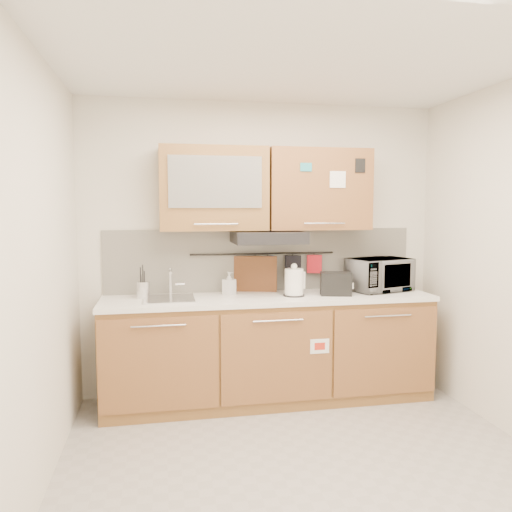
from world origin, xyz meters
name	(u,v)px	position (x,y,z in m)	size (l,w,h in m)	color
floor	(309,471)	(0.00, 0.00, 0.00)	(3.20, 3.20, 0.00)	#9E9993
ceiling	(314,50)	(0.00, 0.00, 2.60)	(3.20, 3.20, 0.00)	white
wall_back	(262,249)	(0.00, 1.50, 1.30)	(3.20, 3.20, 0.00)	silver
wall_left	(34,276)	(-1.60, 0.00, 1.30)	(3.00, 3.00, 0.00)	silver
base_cabinet	(269,355)	(0.00, 1.19, 0.41)	(2.80, 0.64, 0.88)	olive
countertop	(269,298)	(0.00, 1.19, 0.90)	(2.82, 0.62, 0.04)	white
backsplash	(263,260)	(0.00, 1.49, 1.20)	(2.80, 0.02, 0.56)	silver
upper_cabinets	(266,189)	(0.00, 1.32, 1.83)	(1.82, 0.37, 0.70)	olive
range_hood	(268,237)	(0.00, 1.25, 1.42)	(0.60, 0.46, 0.10)	black
sink	(169,299)	(-0.85, 1.21, 0.92)	(0.42, 0.40, 0.26)	silver
utensil_rail	(263,254)	(0.00, 1.45, 1.26)	(0.02, 0.02, 1.30)	black
utensil_crock	(143,290)	(-1.06, 1.29, 0.99)	(0.14, 0.14, 0.28)	silver
kettle	(294,283)	(0.21, 1.16, 1.03)	(0.21, 0.21, 0.28)	white
toaster	(336,283)	(0.57, 1.13, 1.02)	(0.29, 0.22, 0.20)	black
microwave	(379,275)	(1.04, 1.27, 1.07)	(0.53, 0.36, 0.29)	#999999
soap_bottle	(229,283)	(-0.33, 1.33, 1.02)	(0.09, 0.09, 0.20)	#999999
cutting_board	(255,282)	(-0.08, 1.44, 1.00)	(0.38, 0.03, 0.47)	brown
oven_mitt	(268,266)	(0.04, 1.44, 1.15)	(0.11, 0.03, 0.18)	navy
dark_pouch	(293,268)	(0.27, 1.44, 1.13)	(0.14, 0.04, 0.22)	black
pot_holder	(314,264)	(0.47, 1.44, 1.16)	(0.13, 0.02, 0.17)	red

